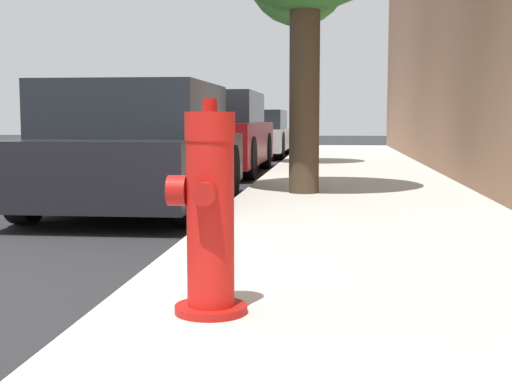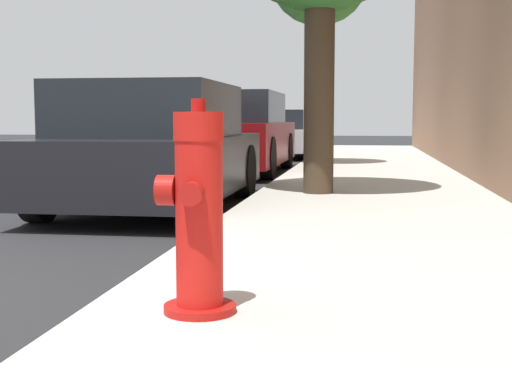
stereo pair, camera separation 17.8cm
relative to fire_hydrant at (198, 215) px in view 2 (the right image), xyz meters
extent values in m
cube|color=beige|center=(0.83, 0.18, -0.51)|extent=(2.72, 40.00, 0.16)
cylinder|color=#A91511|center=(0.00, 0.00, -0.41)|extent=(0.32, 0.32, 0.04)
cylinder|color=red|center=(0.00, 0.00, -0.04)|extent=(0.21, 0.21, 0.72)
cylinder|color=red|center=(0.00, 0.00, 0.38)|extent=(0.22, 0.22, 0.12)
cylinder|color=#A91511|center=(0.00, 0.00, 0.47)|extent=(0.06, 0.06, 0.06)
cylinder|color=#A91511|center=(0.00, -0.14, 0.11)|extent=(0.10, 0.07, 0.10)
cylinder|color=#A91511|center=(0.00, 0.14, 0.11)|extent=(0.10, 0.07, 0.10)
cylinder|color=#A91511|center=(-0.14, 0.00, 0.11)|extent=(0.08, 0.13, 0.13)
cube|color=black|center=(-1.61, 4.72, -0.09)|extent=(1.78, 3.94, 0.63)
cube|color=black|center=(-1.61, 4.57, 0.51)|extent=(1.64, 2.17, 0.58)
cylinder|color=black|center=(-2.42, 5.95, -0.25)|extent=(0.20, 0.68, 0.68)
cylinder|color=black|center=(-0.80, 5.95, -0.25)|extent=(0.20, 0.68, 0.68)
cylinder|color=black|center=(-2.42, 3.50, -0.25)|extent=(0.20, 0.68, 0.68)
cylinder|color=black|center=(-0.80, 3.50, -0.25)|extent=(0.20, 0.68, 0.68)
cube|color=maroon|center=(-1.69, 10.07, -0.02)|extent=(1.80, 4.50, 0.74)
cube|color=black|center=(-1.69, 9.89, 0.62)|extent=(1.66, 2.48, 0.56)
cylinder|color=black|center=(-2.51, 11.47, -0.23)|extent=(0.20, 0.72, 0.72)
cylinder|color=black|center=(-0.87, 11.47, -0.23)|extent=(0.20, 0.72, 0.72)
cylinder|color=black|center=(-2.51, 8.68, -0.23)|extent=(0.20, 0.72, 0.72)
cylinder|color=black|center=(-0.87, 8.68, -0.23)|extent=(0.20, 0.72, 0.72)
cube|color=#B7B7BC|center=(-1.59, 15.86, -0.12)|extent=(1.74, 4.56, 0.55)
cube|color=black|center=(-1.59, 15.68, 0.40)|extent=(1.60, 2.51, 0.49)
cylinder|color=black|center=(-2.38, 17.28, -0.24)|extent=(0.20, 0.70, 0.70)
cylinder|color=black|center=(-0.80, 17.28, -0.24)|extent=(0.20, 0.70, 0.70)
cylinder|color=black|center=(-2.38, 14.45, -0.24)|extent=(0.20, 0.70, 0.70)
cylinder|color=black|center=(-0.80, 14.45, -0.24)|extent=(0.20, 0.70, 0.70)
cylinder|color=#423323|center=(0.19, 5.17, 0.79)|extent=(0.34, 0.34, 2.45)
cylinder|color=#423323|center=(-0.16, 10.33, 1.01)|extent=(0.29, 0.29, 2.88)
camera|label=1|loc=(0.54, -3.02, 0.42)|focal=50.00mm
camera|label=2|loc=(0.71, -2.99, 0.42)|focal=50.00mm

